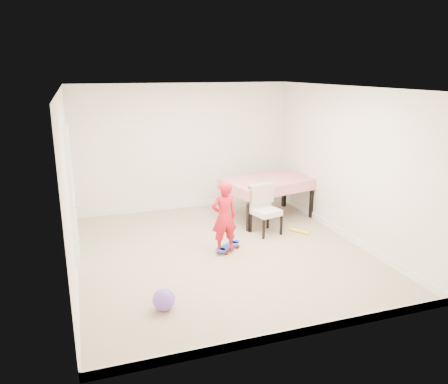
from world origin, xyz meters
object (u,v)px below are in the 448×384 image
object	(u,v)px
dining_chair	(266,210)
child	(224,219)
skateboard	(228,248)
dining_table	(268,198)
balloon	(164,300)

from	to	relation	value
dining_chair	child	size ratio (longest dim) A/B	0.77
dining_chair	child	bearing A→B (deg)	-163.11
dining_chair	skateboard	distance (m)	1.10
dining_table	balloon	bearing A→B (deg)	-145.97
dining_table	dining_chair	distance (m)	0.88
dining_table	child	xyz separation A→B (m)	(-1.38, -1.36, 0.17)
dining_table	skateboard	distance (m)	1.86
skateboard	dining_table	bearing A→B (deg)	8.70
dining_chair	skateboard	bearing A→B (deg)	-163.97
child	dining_table	bearing A→B (deg)	-136.45
dining_chair	dining_table	bearing A→B (deg)	50.19
dining_chair	child	distance (m)	1.15
dining_chair	skateboard	xyz separation A→B (m)	(-0.90, -0.50, -0.40)
dining_chair	balloon	bearing A→B (deg)	-151.71
child	balloon	world-z (taller)	child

